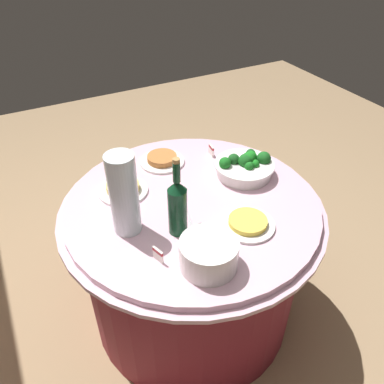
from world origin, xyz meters
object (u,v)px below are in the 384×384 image
(wine_bottle, at_px, (177,205))
(plate_stack, at_px, (209,254))
(food_plate_peanuts, at_px, (162,160))
(serving_tongs, at_px, (184,215))
(food_plate_noodles, at_px, (123,189))
(label_placard_front, at_px, (158,254))
(broccoli_bowl, at_px, (245,166))
(food_plate_fried_egg, at_px, (248,223))
(decorative_fruit_vase, at_px, (124,197))
(label_placard_mid, at_px, (211,150))

(wine_bottle, bearing_deg, plate_stack, -175.42)
(wine_bottle, relative_size, food_plate_peanuts, 1.53)
(serving_tongs, distance_m, food_plate_noodles, 0.32)
(plate_stack, distance_m, food_plate_noodles, 0.57)
(food_plate_noodles, xyz_separation_m, label_placard_front, (-0.45, 0.03, 0.01))
(broccoli_bowl, xyz_separation_m, serving_tongs, (-0.14, 0.39, -0.04))
(food_plate_fried_egg, bearing_deg, food_plate_peanuts, 10.63)
(wine_bottle, height_order, decorative_fruit_vase, decorative_fruit_vase)
(decorative_fruit_vase, relative_size, label_placard_front, 6.18)
(broccoli_bowl, bearing_deg, wine_bottle, 114.63)
(plate_stack, relative_size, label_placard_mid, 3.82)
(wine_bottle, xyz_separation_m, label_placard_mid, (0.43, -0.40, -0.10))
(serving_tongs, xyz_separation_m, food_plate_peanuts, (0.41, -0.09, 0.01))
(food_plate_peanuts, bearing_deg, decorative_fruit_vase, 139.82)
(serving_tongs, relative_size, food_plate_noodles, 0.76)
(plate_stack, relative_size, food_plate_noodles, 0.95)
(food_plate_noodles, height_order, label_placard_front, label_placard_front)
(label_placard_mid, bearing_deg, wine_bottle, 137.07)
(label_placard_front, bearing_deg, food_plate_peanuts, -25.53)
(wine_bottle, bearing_deg, food_plate_noodles, 16.94)
(plate_stack, bearing_deg, wine_bottle, 4.58)
(decorative_fruit_vase, relative_size, food_plate_noodles, 1.55)
(broccoli_bowl, bearing_deg, food_plate_peanuts, 47.88)
(broccoli_bowl, distance_m, food_plate_fried_egg, 0.37)
(serving_tongs, height_order, food_plate_noodles, food_plate_noodles)
(wine_bottle, relative_size, serving_tongs, 2.02)
(decorative_fruit_vase, distance_m, label_placard_mid, 0.67)
(plate_stack, xyz_separation_m, label_placard_front, (0.10, 0.15, -0.02))
(food_plate_noodles, bearing_deg, serving_tongs, -148.63)
(broccoli_bowl, xyz_separation_m, food_plate_noodles, (0.13, 0.56, -0.03))
(food_plate_fried_egg, xyz_separation_m, label_placard_mid, (0.53, -0.14, 0.02))
(decorative_fruit_vase, bearing_deg, plate_stack, -149.40)
(serving_tongs, distance_m, food_plate_peanuts, 0.42)
(label_placard_front, bearing_deg, decorative_fruit_vase, 9.83)
(label_placard_front, relative_size, label_placard_mid, 1.00)
(food_plate_noodles, bearing_deg, food_plate_peanuts, -61.10)
(plate_stack, xyz_separation_m, label_placard_mid, (0.64, -0.38, -0.02))
(food_plate_noodles, bearing_deg, label_placard_front, 176.39)
(wine_bottle, distance_m, serving_tongs, 0.16)
(broccoli_bowl, xyz_separation_m, wine_bottle, (-0.21, 0.45, 0.08))
(wine_bottle, relative_size, decorative_fruit_vase, 0.99)
(decorative_fruit_vase, xyz_separation_m, label_placard_mid, (0.32, -0.57, -0.13))
(plate_stack, xyz_separation_m, decorative_fruit_vase, (0.32, 0.19, 0.11))
(label_placard_front, bearing_deg, plate_stack, -124.45)
(food_plate_fried_egg, bearing_deg, plate_stack, 113.80)
(serving_tongs, bearing_deg, plate_stack, 171.24)
(plate_stack, bearing_deg, label_placard_front, 55.55)
(decorative_fruit_vase, xyz_separation_m, serving_tongs, (-0.03, -0.23, -0.16))
(broccoli_bowl, height_order, food_plate_fried_egg, broccoli_bowl)
(broccoli_bowl, relative_size, label_placard_front, 5.09)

